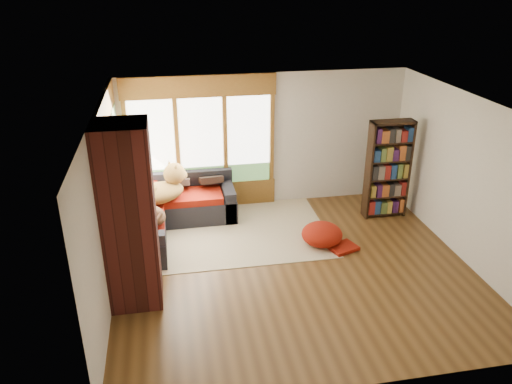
{
  "coord_description": "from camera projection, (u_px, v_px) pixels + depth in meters",
  "views": [
    {
      "loc": [
        -1.81,
        -6.47,
        4.32
      ],
      "look_at": [
        -0.45,
        0.92,
        0.95
      ],
      "focal_mm": 35.0,
      "sensor_mm": 36.0,
      "label": 1
    }
  ],
  "objects": [
    {
      "name": "throw_pillows",
      "position": [
        166.0,
        187.0,
        8.89
      ],
      "size": [
        1.98,
        1.68,
        0.45
      ],
      "color": "#2C2119",
      "rests_on": "sectional_sofa"
    },
    {
      "name": "roller_blind",
      "position": [
        115.0,
        133.0,
        8.53
      ],
      "size": [
        0.03,
        0.72,
        0.9
      ],
      "primitive_type": "cube",
      "color": "#779966",
      "rests_on": "wall_left"
    },
    {
      "name": "windows_back",
      "position": [
        202.0,
        142.0,
        9.33
      ],
      "size": [
        2.82,
        0.1,
        1.9
      ],
      "color": "brown",
      "rests_on": "wall_back"
    },
    {
      "name": "brick_chimney",
      "position": [
        129.0,
        217.0,
        6.62
      ],
      "size": [
        0.7,
        0.7,
        2.6
      ],
      "primitive_type": "cube",
      "color": "#471914",
      "rests_on": "ground"
    },
    {
      "name": "wall_back",
      "position": [
        264.0,
        141.0,
        9.58
      ],
      "size": [
        5.5,
        0.04,
        2.6
      ],
      "primitive_type": "cube",
      "color": "silver",
      "rests_on": "ground"
    },
    {
      "name": "area_rug",
      "position": [
        234.0,
        230.0,
        9.0
      ],
      "size": [
        3.28,
        2.51,
        0.01
      ],
      "primitive_type": "cube",
      "rotation": [
        0.0,
        0.0,
        -0.01
      ],
      "color": "#EFE6CE",
      "rests_on": "ground"
    },
    {
      "name": "dog_tan",
      "position": [
        162.0,
        186.0,
        8.77
      ],
      "size": [
        1.14,
        1.01,
        0.56
      ],
      "rotation": [
        0.0,
        0.0,
        0.51
      ],
      "color": "olive",
      "rests_on": "sectional_sofa"
    },
    {
      "name": "wall_left",
      "position": [
        104.0,
        208.0,
        6.88
      ],
      "size": [
        0.04,
        5.0,
        2.6
      ],
      "primitive_type": "cube",
      "color": "silver",
      "rests_on": "ground"
    },
    {
      "name": "sectional_sofa",
      "position": [
        166.0,
        214.0,
        8.94
      ],
      "size": [
        2.2,
        2.2,
        0.8
      ],
      "rotation": [
        0.0,
        0.0,
        -0.03
      ],
      "color": "black",
      "rests_on": "ground"
    },
    {
      "name": "windows_left",
      "position": [
        113.0,
        173.0,
        7.94
      ],
      "size": [
        0.1,
        2.62,
        1.9
      ],
      "color": "brown",
      "rests_on": "wall_left"
    },
    {
      "name": "pouf",
      "position": [
        322.0,
        234.0,
        8.48
      ],
      "size": [
        0.84,
        0.84,
        0.38
      ],
      "primitive_type": "ellipsoid",
      "rotation": [
        0.0,
        0.0,
        0.23
      ],
      "color": "#971807",
      "rests_on": "area_rug"
    },
    {
      "name": "ceiling",
      "position": [
        300.0,
        107.0,
        6.8
      ],
      "size": [
        5.5,
        5.5,
        0.0
      ],
      "primitive_type": "plane",
      "color": "white"
    },
    {
      "name": "bookshelf",
      "position": [
        388.0,
        170.0,
        9.2
      ],
      "size": [
        0.8,
        0.27,
        1.86
      ],
      "color": "black",
      "rests_on": "ground"
    },
    {
      "name": "dog_brindle",
      "position": [
        149.0,
        210.0,
        8.1
      ],
      "size": [
        0.68,
        0.82,
        0.4
      ],
      "rotation": [
        0.0,
        0.0,
        1.97
      ],
      "color": "#422A1C",
      "rests_on": "sectional_sofa"
    },
    {
      "name": "wall_right",
      "position": [
        468.0,
        180.0,
        7.79
      ],
      "size": [
        0.04,
        5.0,
        2.6
      ],
      "primitive_type": "cube",
      "color": "silver",
      "rests_on": "ground"
    },
    {
      "name": "wall_front",
      "position": [
        360.0,
        292.0,
        5.09
      ],
      "size": [
        5.5,
        0.04,
        2.6
      ],
      "primitive_type": "cube",
      "color": "silver",
      "rests_on": "ground"
    },
    {
      "name": "floor",
      "position": [
        294.0,
        268.0,
        7.87
      ],
      "size": [
        5.5,
        5.5,
        0.0
      ],
      "primitive_type": "plane",
      "color": "#4D3115",
      "rests_on": "ground"
    }
  ]
}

